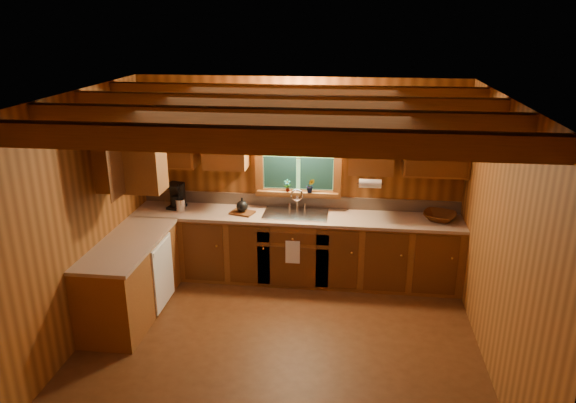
% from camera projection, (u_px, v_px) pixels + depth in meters
% --- Properties ---
extents(room, '(4.20, 4.20, 4.20)m').
position_uv_depth(room, '(278.00, 233.00, 5.20)').
color(room, '#4F2B13').
rests_on(room, ground).
extents(ceiling_beams, '(4.20, 2.54, 0.18)m').
position_uv_depth(ceiling_beams, '(277.00, 111.00, 4.81)').
color(ceiling_beams, brown).
rests_on(ceiling_beams, room).
extents(base_cabinets, '(4.20, 2.22, 0.86)m').
position_uv_depth(base_cabinets, '(254.00, 256.00, 6.75)').
color(base_cabinets, brown).
rests_on(base_cabinets, ground).
extents(countertop, '(4.20, 2.24, 0.04)m').
position_uv_depth(countertop, '(254.00, 223.00, 6.60)').
color(countertop, tan).
rests_on(countertop, base_cabinets).
extents(backsplash, '(4.20, 0.02, 0.16)m').
position_uv_depth(backsplash, '(298.00, 201.00, 7.07)').
color(backsplash, '#A0836B').
rests_on(backsplash, room).
extents(dishwasher_panel, '(0.02, 0.60, 0.80)m').
position_uv_depth(dishwasher_panel, '(163.00, 273.00, 6.30)').
color(dishwasher_panel, white).
rests_on(dishwasher_panel, base_cabinets).
extents(upper_cabinets, '(4.19, 1.77, 0.78)m').
position_uv_depth(upper_cabinets, '(248.00, 144.00, 6.42)').
color(upper_cabinets, brown).
rests_on(upper_cabinets, room).
extents(window, '(1.12, 0.08, 1.00)m').
position_uv_depth(window, '(298.00, 161.00, 6.88)').
color(window, brown).
rests_on(window, room).
extents(window_sill, '(1.06, 0.14, 0.04)m').
position_uv_depth(window_sill, '(298.00, 193.00, 6.97)').
color(window_sill, brown).
rests_on(window_sill, room).
extents(wall_sconce, '(0.45, 0.21, 0.17)m').
position_uv_depth(wall_sconce, '(298.00, 114.00, 6.55)').
color(wall_sconce, black).
rests_on(wall_sconce, room).
extents(paper_towel_roll, '(0.27, 0.11, 0.11)m').
position_uv_depth(paper_towel_roll, '(370.00, 184.00, 6.50)').
color(paper_towel_roll, white).
rests_on(paper_towel_roll, upper_cabinets).
extents(dish_towel, '(0.18, 0.01, 0.30)m').
position_uv_depth(dish_towel, '(293.00, 252.00, 6.64)').
color(dish_towel, white).
rests_on(dish_towel, base_cabinets).
extents(sink, '(0.82, 0.48, 0.43)m').
position_uv_depth(sink, '(296.00, 217.00, 6.85)').
color(sink, silver).
rests_on(sink, countertop).
extents(coffee_maker, '(0.19, 0.24, 0.33)m').
position_uv_depth(coffee_maker, '(177.00, 195.00, 7.04)').
color(coffee_maker, black).
rests_on(coffee_maker, countertop).
extents(utensil_crock, '(0.13, 0.13, 0.36)m').
position_uv_depth(utensil_crock, '(181.00, 204.00, 6.94)').
color(utensil_crock, silver).
rests_on(utensil_crock, countertop).
extents(cutting_board, '(0.34, 0.28, 0.03)m').
position_uv_depth(cutting_board, '(242.00, 213.00, 6.85)').
color(cutting_board, '#542C12').
rests_on(cutting_board, countertop).
extents(teakettle, '(0.15, 0.15, 0.19)m').
position_uv_depth(teakettle, '(242.00, 206.00, 6.82)').
color(teakettle, black).
rests_on(teakettle, cutting_board).
extents(wicker_basket, '(0.50, 0.50, 0.10)m').
position_uv_depth(wicker_basket, '(440.00, 216.00, 6.62)').
color(wicker_basket, '#48230C').
rests_on(wicker_basket, countertop).
extents(potted_plant_left, '(0.10, 0.08, 0.17)m').
position_uv_depth(potted_plant_left, '(287.00, 186.00, 6.91)').
color(potted_plant_left, '#542C12').
rests_on(potted_plant_left, window_sill).
extents(potted_plant_right, '(0.11, 0.09, 0.19)m').
position_uv_depth(potted_plant_right, '(311.00, 186.00, 6.87)').
color(potted_plant_right, '#542C12').
rests_on(potted_plant_right, window_sill).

